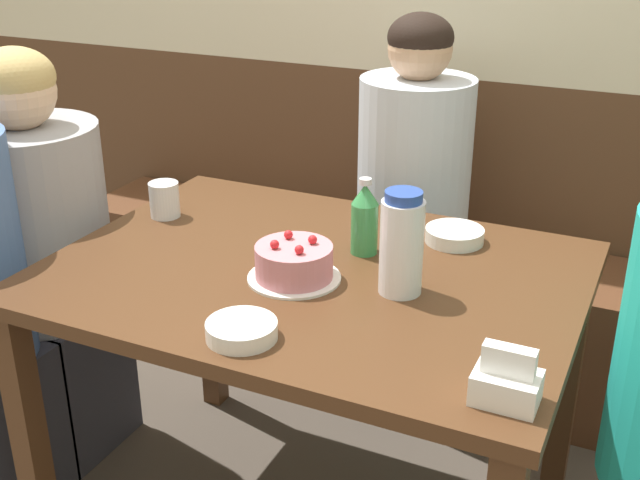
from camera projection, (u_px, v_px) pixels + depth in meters
name	position (u px, v px, depth m)	size (l,w,h in m)	color
bench_seat	(419.00, 311.00, 2.71)	(2.51, 0.38, 0.48)	#56331E
dining_table	(313.00, 308.00, 1.85)	(1.19, 0.88, 0.76)	#4C2D19
birthday_cake	(294.00, 263.00, 1.75)	(0.21, 0.21, 0.10)	white
water_pitcher	(402.00, 244.00, 1.67)	(0.09, 0.09, 0.23)	white
soju_bottle	(365.00, 218.00, 1.86)	(0.06, 0.06, 0.18)	#388E4C
napkin_holder	(507.00, 382.00, 1.33)	(0.11, 0.08, 0.11)	white
bowl_soup_white	(454.00, 235.00, 1.94)	(0.14, 0.14, 0.03)	white
bowl_rice_small	(242.00, 330.00, 1.52)	(0.14, 0.14, 0.03)	white
glass_water_tall	(164.00, 200.00, 2.09)	(0.08, 0.08, 0.09)	silver
person_pale_blue_shirt	(42.00, 260.00, 2.23)	(0.39, 0.39, 1.19)	#33333D
person_grey_tee	(412.00, 228.00, 2.46)	(0.34, 0.34, 1.24)	#33333D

